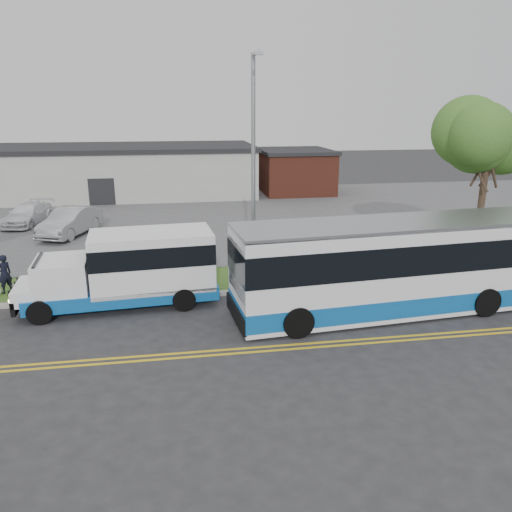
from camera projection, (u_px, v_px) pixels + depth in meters
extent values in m
plane|color=#28282B|center=(189.00, 307.00, 19.54)|extent=(140.00, 140.00, 0.00)
cube|color=gold|center=(194.00, 352.00, 15.90)|extent=(70.00, 0.12, 0.01)
cube|color=gold|center=(194.00, 357.00, 15.62)|extent=(70.00, 0.12, 0.01)
cube|color=#9E9B93|center=(188.00, 295.00, 20.56)|extent=(80.00, 0.30, 0.15)
cube|color=#34531B|center=(187.00, 281.00, 22.27)|extent=(80.00, 3.30, 0.10)
cube|color=#4C4C4F|center=(181.00, 216.00, 35.60)|extent=(80.00, 25.00, 0.10)
cube|color=#9E9E99|center=(108.00, 173.00, 43.57)|extent=(25.00, 10.00, 4.00)
cube|color=black|center=(106.00, 148.00, 42.94)|extent=(25.40, 10.40, 0.35)
cube|color=black|center=(102.00, 192.00, 39.14)|extent=(2.00, 0.15, 2.20)
cube|color=brown|center=(295.00, 173.00, 45.25)|extent=(6.00, 7.00, 3.60)
cube|color=black|center=(295.00, 151.00, 44.69)|extent=(6.30, 7.30, 0.30)
cylinder|color=#38261E|center=(479.00, 217.00, 23.85)|extent=(0.32, 0.32, 4.76)
ellipsoid|color=#3A6021|center=(490.00, 137.00, 22.78)|extent=(5.20, 5.20, 4.42)
cylinder|color=gray|center=(253.00, 172.00, 21.27)|extent=(0.18, 0.18, 9.50)
cylinder|color=gray|center=(256.00, 53.00, 19.28)|extent=(0.12, 1.40, 0.12)
cube|color=gray|center=(259.00, 53.00, 18.68)|extent=(0.35, 0.18, 0.12)
cube|color=#0E539D|center=(124.00, 291.00, 19.58)|extent=(7.34, 3.00, 0.53)
cube|color=white|center=(152.00, 259.00, 19.50)|extent=(4.82, 2.80, 2.21)
cube|color=black|center=(152.00, 250.00, 19.40)|extent=(4.85, 2.84, 0.79)
cube|color=white|center=(62.00, 275.00, 18.82)|extent=(2.08, 2.41, 1.27)
cube|color=black|center=(39.00, 271.00, 18.58)|extent=(0.27, 2.00, 0.95)
cube|color=white|center=(31.00, 291.00, 18.71)|extent=(1.23, 2.24, 0.58)
cube|color=black|center=(18.00, 300.00, 18.69)|extent=(0.33, 2.17, 0.53)
sphere|color=#FFD88C|center=(11.00, 301.00, 17.86)|extent=(0.23, 0.23, 0.21)
sphere|color=#FFD88C|center=(20.00, 286.00, 19.33)|extent=(0.23, 0.23, 0.21)
cylinder|color=black|center=(39.00, 312.00, 17.87)|extent=(0.91, 0.37, 0.89)
cylinder|color=black|center=(49.00, 291.00, 19.99)|extent=(0.91, 0.37, 0.89)
cylinder|color=black|center=(184.00, 300.00, 19.08)|extent=(0.91, 0.37, 0.89)
cylinder|color=black|center=(178.00, 280.00, 21.19)|extent=(0.91, 0.37, 0.89)
cube|color=white|center=(398.00, 266.00, 18.78)|extent=(12.70, 3.91, 3.30)
cube|color=#0E539D|center=(396.00, 294.00, 19.11)|extent=(12.73, 3.93, 0.68)
cube|color=black|center=(400.00, 250.00, 18.60)|extent=(12.75, 3.96, 1.08)
cube|color=black|center=(238.00, 269.00, 17.20)|extent=(0.34, 2.61, 1.82)
cube|color=black|center=(236.00, 313.00, 17.66)|extent=(0.38, 2.84, 0.57)
cube|color=gray|center=(402.00, 223.00, 18.30)|extent=(12.70, 3.91, 0.14)
cylinder|color=black|center=(298.00, 322.00, 16.84)|extent=(1.12, 0.46, 1.09)
cylinder|color=black|center=(275.00, 294.00, 19.33)|extent=(1.12, 0.46, 1.09)
cylinder|color=black|center=(486.00, 302.00, 18.58)|extent=(1.12, 0.46, 1.09)
cylinder|color=black|center=(443.00, 279.00, 21.08)|extent=(1.12, 0.46, 1.09)
cylinder|color=black|center=(482.00, 275.00, 21.53)|extent=(1.12, 0.46, 1.09)
imported|color=black|center=(4.00, 274.00, 20.53)|extent=(0.70, 0.70, 1.63)
imported|color=#9FA3A6|center=(70.00, 222.00, 29.89)|extent=(3.33, 5.30, 1.65)
imported|color=white|center=(28.00, 214.00, 32.72)|extent=(2.78, 4.95, 1.35)
sphere|color=white|center=(16.00, 286.00, 21.00)|extent=(0.32, 0.32, 0.32)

